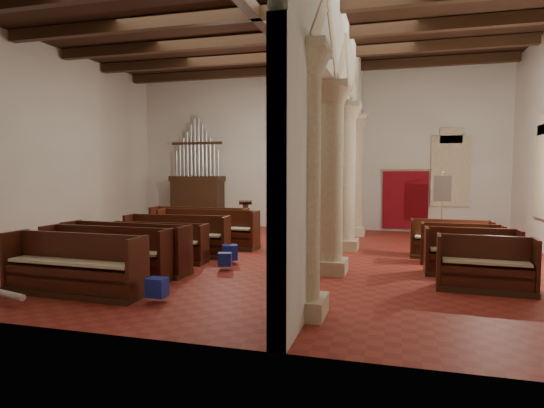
{
  "coord_description": "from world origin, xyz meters",
  "views": [
    {
      "loc": [
        3.17,
        -11.21,
        2.22
      ],
      "look_at": [
        -0.04,
        0.5,
        1.33
      ],
      "focal_mm": 30.0,
      "sensor_mm": 36.0,
      "label": 1
    }
  ],
  "objects": [
    {
      "name": "ceiling",
      "position": [
        0.0,
        0.0,
        6.0
      ],
      "size": [
        14.0,
        14.0,
        0.0
      ],
      "primitive_type": "plane",
      "rotation": [
        3.14,
        0.0,
        0.0
      ],
      "color": "black",
      "rests_on": "wall_back"
    },
    {
      "name": "nave_pew_4",
      "position": [
        -2.31,
        -0.57,
        0.35
      ],
      "size": [
        2.79,
        0.86,
        1.06
      ],
      "rotation": [
        0.0,
        0.0,
        0.06
      ],
      "color": "#321D10",
      "rests_on": "floor"
    },
    {
      "name": "window_right_b",
      "position": [
        6.98,
        2.5,
        2.2
      ],
      "size": [
        0.03,
        1.0,
        2.2
      ],
      "primitive_type": "cube",
      "color": "#2C644A",
      "rests_on": "wall_right"
    },
    {
      "name": "aisle_pew_1",
      "position": [
        4.73,
        -0.96,
        0.34
      ],
      "size": [
        1.89,
        0.68,
        1.0
      ],
      "rotation": [
        0.0,
        0.0,
        0.01
      ],
      "color": "#321D10",
      "rests_on": "floor"
    },
    {
      "name": "window_back",
      "position": [
        5.0,
        5.98,
        2.2
      ],
      "size": [
        1.0,
        0.03,
        2.2
      ],
      "primitive_type": "cube",
      "color": "#2C644A",
      "rests_on": "wall_back"
    },
    {
      "name": "floor",
      "position": [
        0.0,
        0.0,
        0.0
      ],
      "size": [
        14.0,
        14.0,
        0.0
      ],
      "primitive_type": "plane",
      "color": "maroon",
      "rests_on": "ground"
    },
    {
      "name": "wall_left",
      "position": [
        -7.0,
        0.0,
        3.0
      ],
      "size": [
        0.02,
        12.0,
        6.0
      ],
      "primitive_type": "cube",
      "color": "silver",
      "rests_on": "floor"
    },
    {
      "name": "hymnal_box_c",
      "position": [
        -0.62,
        -1.16,
        0.28
      ],
      "size": [
        0.44,
        0.41,
        0.36
      ],
      "primitive_type": "cube",
      "rotation": [
        0.0,
        0.0,
        0.42
      ],
      "color": "navy",
      "rests_on": "floor"
    },
    {
      "name": "lectern",
      "position": [
        -2.11,
        4.41,
        0.48
      ],
      "size": [
        0.55,
        0.58,
        1.15
      ],
      "rotation": [
        0.0,
        0.0,
        0.3
      ],
      "color": "#3B2512",
      "rests_on": "floor"
    },
    {
      "name": "nave_pew_3",
      "position": [
        -2.43,
        -1.37,
        0.31
      ],
      "size": [
        2.53,
        0.68,
        0.95
      ],
      "rotation": [
        0.0,
        0.0,
        0.02
      ],
      "color": "#321D10",
      "rests_on": "floor"
    },
    {
      "name": "nave_pew_5",
      "position": [
        -2.08,
        0.87,
        0.36
      ],
      "size": [
        3.05,
        0.87,
        1.09
      ],
      "rotation": [
        0.0,
        0.0,
        -0.05
      ],
      "color": "#321D10",
      "rests_on": "floor"
    },
    {
      "name": "nave_pew_0",
      "position": [
        -2.4,
        -4.39,
        0.36
      ],
      "size": [
        2.75,
        0.82,
        1.09
      ],
      "rotation": [
        0.0,
        0.0,
        -0.03
      ],
      "color": "#321D10",
      "rests_on": "floor"
    },
    {
      "name": "tube_heater_a",
      "position": [
        -3.18,
        -5.17,
        0.16
      ],
      "size": [
        1.1,
        0.39,
        0.11
      ],
      "primitive_type": "cylinder",
      "rotation": [
        0.0,
        1.57,
        -0.25
      ],
      "color": "white",
      "rests_on": "floor"
    },
    {
      "name": "processional_banner",
      "position": [
        4.55,
        3.64,
        0.78
      ],
      "size": [
        0.5,
        0.64,
        2.23
      ],
      "rotation": [
        0.0,
        0.0,
        -0.2
      ],
      "color": "#321D10",
      "rests_on": "floor"
    },
    {
      "name": "nave_pew_6",
      "position": [
        -2.64,
        1.51,
        0.36
      ],
      "size": [
        3.07,
        0.76,
        1.09
      ],
      "rotation": [
        0.0,
        0.0,
        0.01
      ],
      "color": "#321D10",
      "rests_on": "floor"
    },
    {
      "name": "nave_pew_2",
      "position": [
        -2.53,
        -2.59,
        0.35
      ],
      "size": [
        3.04,
        0.9,
        1.07
      ],
      "rotation": [
        0.0,
        0.0,
        -0.06
      ],
      "color": "#321D10",
      "rests_on": "floor"
    },
    {
      "name": "hymnal_box_a",
      "position": [
        -0.68,
        -4.48,
        0.26
      ],
      "size": [
        0.33,
        0.27,
        0.32
      ],
      "primitive_type": "cube",
      "rotation": [
        0.0,
        0.0,
        -0.03
      ],
      "color": "navy",
      "rests_on": "floor"
    },
    {
      "name": "aisle_pew_3",
      "position": [
        4.53,
        0.95,
        0.33
      ],
      "size": [
        1.96,
        0.67,
        0.97
      ],
      "rotation": [
        0.0,
        0.0,
        -0.01
      ],
      "color": "#321D10",
      "rests_on": "floor"
    },
    {
      "name": "ceiling_beams",
      "position": [
        0.0,
        0.0,
        5.82
      ],
      "size": [
        13.8,
        11.8,
        0.3
      ],
      "primitive_type": null,
      "color": "#321D10",
      "rests_on": "wall_back"
    },
    {
      "name": "nave_pew_1",
      "position": [
        -2.56,
        -3.21,
        0.35
      ],
      "size": [
        2.84,
        0.73,
        1.06
      ],
      "rotation": [
        0.0,
        0.0,
        -0.01
      ],
      "color": "#321D10",
      "rests_on": "floor"
    },
    {
      "name": "pipe_organ",
      "position": [
        -4.5,
        5.5,
        1.37
      ],
      "size": [
        2.1,
        0.85,
        4.4
      ],
      "color": "#321D10",
      "rests_on": "floor"
    },
    {
      "name": "arcade",
      "position": [
        1.8,
        0.0,
        3.56
      ],
      "size": [
        0.9,
        11.9,
        6.0
      ],
      "color": "beige",
      "rests_on": "floor"
    },
    {
      "name": "dossal_curtain",
      "position": [
        3.5,
        5.92,
        1.17
      ],
      "size": [
        1.8,
        0.07,
        2.17
      ],
      "color": "maroon",
      "rests_on": "floor"
    },
    {
      "name": "aisle_pew_2",
      "position": [
        4.68,
        0.19,
        0.33
      ],
      "size": [
        1.86,
        0.72,
        0.97
      ],
      "rotation": [
        0.0,
        0.0,
        -0.04
      ],
      "color": "#321D10",
      "rests_on": "floor"
    },
    {
      "name": "hymnal_box_b",
      "position": [
        -0.48,
        -1.84,
        0.25
      ],
      "size": [
        0.34,
        0.3,
        0.29
      ],
      "primitive_type": "cube",
      "rotation": [
        0.0,
        0.0,
        0.24
      ],
      "color": "#181595",
      "rests_on": "floor"
    },
    {
      "name": "tube_heater_b",
      "position": [
        -2.19,
        -3.07,
        0.16
      ],
      "size": [
        1.0,
        0.48,
        0.1
      ],
      "primitive_type": "cylinder",
      "rotation": [
        0.0,
        1.57,
        0.38
      ],
      "color": "silver",
      "rests_on": "floor"
    },
    {
      "name": "aisle_pew_0",
      "position": [
        4.79,
        -2.21,
        0.34
      ],
      "size": [
        1.73,
        0.78,
        1.01
      ],
      "rotation": [
        0.0,
        0.0,
        -0.06
      ],
      "color": "#321D10",
      "rests_on": "floor"
    },
    {
      "name": "wall_front",
      "position": [
        0.0,
        -6.0,
        3.0
      ],
      "size": [
        14.0,
        0.02,
        6.0
      ],
      "primitive_type": "cube",
      "color": "silver",
      "rests_on": "floor"
    },
    {
      "name": "wall_back",
      "position": [
        0.0,
        6.0,
        3.0
      ],
      "size": [
        14.0,
        0.02,
        6.0
      ],
      "primitive_type": "cube",
      "color": "silver",
      "rests_on": "floor"
    }
  ]
}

